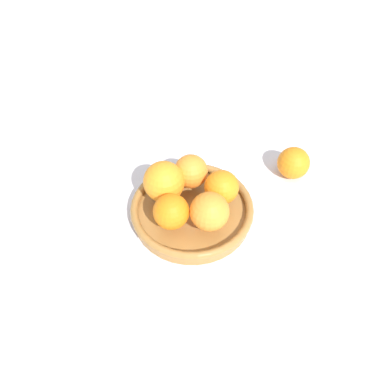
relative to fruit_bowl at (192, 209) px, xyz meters
name	(u,v)px	position (x,y,z in m)	size (l,w,h in m)	color
ground_plane	(192,215)	(0.00, 0.00, -0.02)	(4.00, 4.00, 0.00)	silver
fruit_bowl	(192,209)	(0.00, 0.00, 0.00)	(0.25, 0.25, 0.03)	#A57238
orange_pile	(189,191)	(-0.01, 0.00, 0.05)	(0.19, 0.18, 0.08)	orange
stray_orange	(293,163)	(0.14, 0.21, 0.02)	(0.07, 0.07, 0.07)	orange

